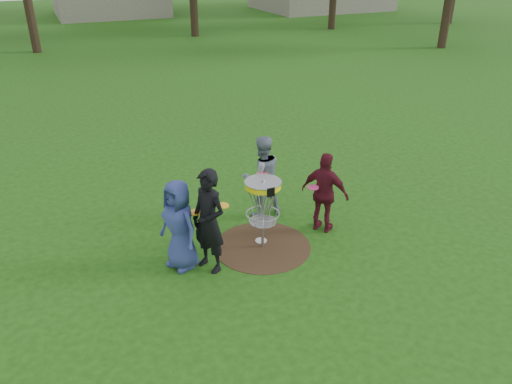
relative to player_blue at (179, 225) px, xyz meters
name	(u,v)px	position (x,y,z in m)	size (l,w,h in m)	color
ground	(262,246)	(1.54, -0.02, -0.81)	(100.00, 100.00, 0.00)	#19470F
dirt_patch	(263,246)	(1.54, -0.02, -0.81)	(1.80, 1.80, 0.01)	#47331E
player_blue	(179,225)	(0.00, 0.00, 0.00)	(0.80, 0.52, 1.63)	navy
player_black	(209,221)	(0.44, -0.26, 0.11)	(0.67, 0.44, 1.84)	black
player_grey	(262,176)	(2.04, 1.13, 0.04)	(0.83, 0.65, 1.72)	gray
player_maroon	(325,193)	(2.88, 0.06, -0.01)	(0.95, 0.39, 1.61)	#541320
disc_on_grass	(261,241)	(1.59, 0.16, -0.81)	(0.22, 0.22, 0.02)	silver
disc_golf_basket	(263,198)	(1.54, -0.02, 0.21)	(0.66, 0.67, 1.38)	#9EA0A5
held_discs	(250,194)	(1.38, 0.18, 0.23)	(2.54, 1.30, 0.16)	orange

